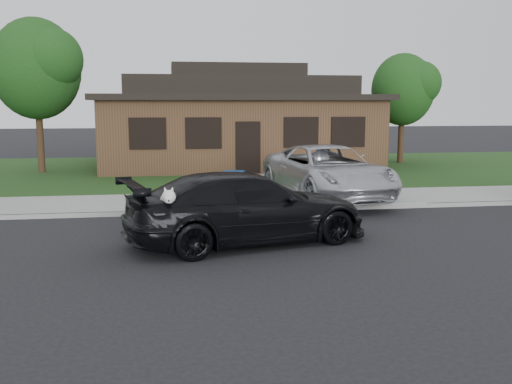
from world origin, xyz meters
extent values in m
plane|color=black|center=(0.00, 0.00, 0.00)|extent=(120.00, 120.00, 0.00)
cube|color=gray|center=(0.00, 5.00, 0.06)|extent=(60.00, 3.00, 0.12)
cube|color=gray|center=(0.00, 3.50, 0.06)|extent=(60.00, 0.12, 0.12)
cube|color=#193814|center=(0.00, 13.00, 0.07)|extent=(60.00, 13.00, 0.13)
cube|color=gray|center=(6.00, 10.00, 0.07)|extent=(4.50, 13.00, 0.14)
imported|color=black|center=(2.49, 0.06, 0.77)|extent=(5.70, 3.47, 1.54)
ellipsoid|color=white|center=(0.82, -0.89, 1.15)|extent=(0.34, 0.40, 0.30)
sphere|color=white|center=(0.82, -1.12, 1.25)|extent=(0.26, 0.26, 0.26)
cube|color=white|center=(0.82, -1.24, 1.20)|extent=(0.09, 0.12, 0.08)
sphere|color=black|center=(0.82, -1.30, 1.20)|extent=(0.04, 0.04, 0.04)
cone|color=white|center=(0.75, -1.07, 1.38)|extent=(0.11, 0.11, 0.14)
cone|color=white|center=(0.89, -1.07, 1.38)|extent=(0.11, 0.11, 0.14)
imported|color=silver|center=(5.68, 5.05, 0.93)|extent=(3.47, 6.03, 1.58)
cube|color=navy|center=(2.65, 4.24, 0.55)|extent=(0.67, 0.67, 0.86)
cube|color=#062650|center=(2.65, 4.24, 1.03)|extent=(0.73, 0.73, 0.10)
cylinder|color=black|center=(2.45, 3.97, 0.19)|extent=(0.09, 0.14, 0.13)
cylinder|color=black|center=(2.84, 3.97, 0.19)|extent=(0.09, 0.14, 0.13)
cube|color=#422B1C|center=(4.00, 15.00, 1.63)|extent=(12.00, 8.00, 3.00)
cube|color=black|center=(4.00, 15.00, 3.25)|extent=(12.60, 8.60, 0.25)
cube|color=black|center=(4.00, 15.00, 3.78)|extent=(10.00, 6.50, 0.80)
cube|color=black|center=(4.00, 15.00, 4.48)|extent=(6.00, 3.50, 0.60)
cube|color=black|center=(4.00, 10.97, 1.23)|extent=(1.00, 0.06, 2.10)
cube|color=black|center=(0.00, 10.97, 1.83)|extent=(1.30, 0.05, 1.10)
cube|color=black|center=(2.20, 10.97, 1.83)|extent=(1.30, 0.05, 1.10)
cube|color=black|center=(6.20, 10.97, 1.83)|extent=(1.30, 0.05, 1.10)
cube|color=black|center=(8.20, 10.97, 1.83)|extent=(1.30, 0.05, 1.10)
cylinder|color=#332114|center=(-4.50, 13.00, 1.37)|extent=(0.28, 0.28, 2.48)
ellipsoid|color=#143811|center=(-4.50, 13.00, 4.41)|extent=(3.60, 3.60, 4.14)
sphere|color=#26591E|center=(-3.78, 12.46, 4.77)|extent=(2.52, 2.52, 2.52)
cylinder|color=#332114|center=(12.00, 14.50, 1.14)|extent=(0.28, 0.28, 2.03)
ellipsoid|color=#143811|center=(12.00, 14.50, 3.65)|extent=(3.00, 3.00, 3.45)
sphere|color=#26591E|center=(12.60, 14.05, 3.95)|extent=(2.10, 2.10, 2.10)
camera|label=1|loc=(0.87, -11.95, 3.02)|focal=40.00mm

